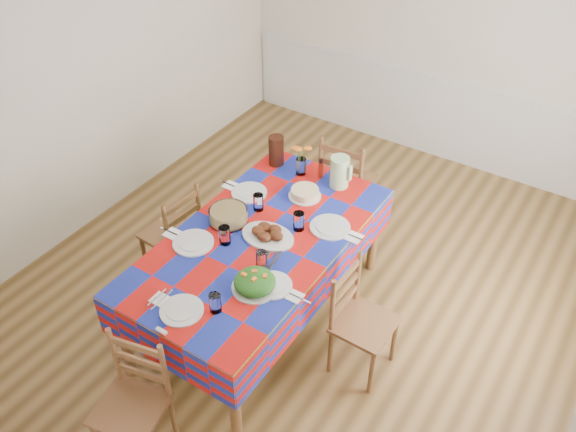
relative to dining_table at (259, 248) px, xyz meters
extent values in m
cube|color=brown|center=(0.13, 0.57, -0.77)|extent=(4.50, 5.00, 0.04)
cube|color=silver|center=(0.13, 3.09, 0.60)|extent=(4.50, 0.04, 2.70)
cube|color=silver|center=(0.13, -1.95, 0.60)|extent=(4.50, 0.04, 2.70)
cube|color=silver|center=(-2.14, 0.57, 0.60)|extent=(0.04, 5.00, 2.70)
cube|color=silver|center=(0.13, 3.04, 0.15)|extent=(4.41, 0.06, 0.04)
cube|color=silver|center=(0.13, 3.05, -0.30)|extent=(4.41, 0.03, 0.90)
cylinder|color=brown|center=(-0.49, -1.00, -0.35)|extent=(0.08, 0.08, 0.80)
cylinder|color=brown|center=(0.49, -1.00, -0.35)|extent=(0.08, 0.08, 0.80)
cylinder|color=brown|center=(-0.49, 1.00, -0.35)|extent=(0.08, 0.08, 0.80)
cylinder|color=brown|center=(0.49, 1.00, -0.35)|extent=(0.08, 0.08, 0.80)
cube|color=brown|center=(0.00, 0.00, 0.07)|extent=(1.12, 2.13, 0.04)
cube|color=red|center=(0.00, 0.00, 0.09)|extent=(1.16, 2.17, 0.01)
cube|color=red|center=(-0.58, 0.00, -0.08)|extent=(0.01, 2.17, 0.34)
cube|color=red|center=(0.58, 0.00, -0.08)|extent=(0.01, 2.17, 0.34)
cube|color=red|center=(0.00, -1.09, -0.08)|extent=(1.16, 0.01, 0.34)
cube|color=red|center=(0.00, 1.09, -0.08)|extent=(1.16, 0.01, 0.34)
cylinder|color=silver|center=(0.00, -0.86, 0.10)|extent=(0.29, 0.29, 0.01)
cylinder|color=silver|center=(0.00, -0.86, 0.11)|extent=(0.20, 0.20, 0.01)
cylinder|color=white|center=(0.18, -0.74, 0.17)|extent=(0.08, 0.08, 0.14)
cube|color=white|center=(-0.19, -0.86, 0.10)|extent=(0.11, 0.11, 0.01)
cube|color=silver|center=(-0.21, -0.86, 0.10)|extent=(0.01, 0.18, 0.00)
cube|color=silver|center=(-0.17, -0.86, 0.10)|extent=(0.01, 0.21, 0.00)
cylinder|color=silver|center=(-0.36, -0.31, 0.10)|extent=(0.30, 0.30, 0.02)
cylinder|color=silver|center=(-0.36, -0.31, 0.12)|extent=(0.21, 0.21, 0.01)
cylinder|color=white|center=(-0.17, -0.18, 0.17)|extent=(0.09, 0.09, 0.15)
cube|color=white|center=(-0.57, -0.31, 0.10)|extent=(0.11, 0.11, 0.01)
cube|color=silver|center=(-0.59, -0.31, 0.10)|extent=(0.19, 0.01, 0.00)
cube|color=silver|center=(-0.54, -0.31, 0.10)|extent=(0.22, 0.01, 0.00)
cylinder|color=silver|center=(-0.38, 0.41, 0.10)|extent=(0.29, 0.29, 0.02)
cylinder|color=silver|center=(-0.38, 0.41, 0.11)|extent=(0.20, 0.20, 0.01)
cylinder|color=white|center=(-0.20, 0.28, 0.17)|extent=(0.08, 0.08, 0.14)
cube|color=white|center=(-0.57, 0.41, 0.10)|extent=(0.11, 0.11, 0.01)
cube|color=silver|center=(-0.59, 0.41, 0.10)|extent=(0.18, 0.01, 0.00)
cube|color=silver|center=(-0.55, 0.41, 0.10)|extent=(0.21, 0.01, 0.00)
cylinder|color=silver|center=(0.36, -0.36, 0.10)|extent=(0.27, 0.27, 0.01)
cylinder|color=silver|center=(0.36, -0.36, 0.11)|extent=(0.19, 0.19, 0.01)
cylinder|color=white|center=(0.19, -0.23, 0.16)|extent=(0.08, 0.08, 0.13)
cube|color=white|center=(0.55, -0.36, 0.10)|extent=(0.10, 0.10, 0.01)
cube|color=silver|center=(0.53, -0.36, 0.10)|extent=(0.17, 0.01, 0.00)
cube|color=silver|center=(0.57, -0.36, 0.10)|extent=(0.20, 0.01, 0.00)
cylinder|color=silver|center=(0.39, 0.39, 0.10)|extent=(0.31, 0.31, 0.02)
cylinder|color=silver|center=(0.39, 0.39, 0.12)|extent=(0.22, 0.22, 0.01)
cylinder|color=white|center=(0.19, 0.25, 0.17)|extent=(0.09, 0.09, 0.15)
cube|color=white|center=(0.59, 0.39, 0.10)|extent=(0.11, 0.11, 0.01)
cube|color=silver|center=(0.57, 0.39, 0.11)|extent=(0.19, 0.01, 0.00)
cube|color=silver|center=(0.61, 0.39, 0.11)|extent=(0.23, 0.01, 0.00)
ellipsoid|color=silver|center=(0.05, 0.04, 0.11)|extent=(0.42, 0.30, 0.02)
ellipsoid|color=black|center=(0.13, 0.04, 0.15)|extent=(0.11, 0.09, 0.06)
ellipsoid|color=black|center=(0.08, 0.09, 0.15)|extent=(0.11, 0.09, 0.06)
ellipsoid|color=black|center=(0.00, 0.08, 0.15)|extent=(0.11, 0.09, 0.06)
ellipsoid|color=black|center=(-0.01, 0.02, 0.15)|extent=(0.11, 0.09, 0.06)
ellipsoid|color=black|center=(0.06, -0.01, 0.15)|extent=(0.11, 0.09, 0.06)
cylinder|color=silver|center=(0.27, -0.43, 0.10)|extent=(0.32, 0.32, 0.01)
ellipsoid|color=#154210|center=(0.27, -0.43, 0.15)|extent=(0.28, 0.28, 0.13)
cube|color=orange|center=(0.21, -0.46, 0.22)|extent=(0.04, 0.03, 0.01)
cube|color=orange|center=(0.25, -0.40, 0.22)|extent=(0.05, 0.04, 0.01)
cube|color=orange|center=(0.30, -0.46, 0.22)|extent=(0.03, 0.04, 0.01)
cube|color=orange|center=(0.34, -0.40, 0.22)|extent=(0.04, 0.05, 0.01)
cylinder|color=white|center=(-0.31, 0.04, 0.15)|extent=(0.30, 0.30, 0.11)
cylinder|color=#F0D77F|center=(-0.31, 0.04, 0.15)|extent=(0.27, 0.27, 0.09)
cylinder|color=silver|center=(0.02, 0.62, 0.10)|extent=(0.26, 0.26, 0.01)
cylinder|color=#E3C68A|center=(0.02, 0.62, 0.14)|extent=(0.22, 0.22, 0.06)
cube|color=black|center=(0.17, -0.14, 0.10)|extent=(0.15, 0.35, 0.01)
cube|color=black|center=(0.23, -0.12, 0.10)|extent=(0.07, 0.36, 0.01)
cylinder|color=white|center=(-0.18, 0.87, 0.17)|extent=(0.09, 0.09, 0.15)
cylinder|color=#397426|center=(-0.20, 0.87, 0.22)|extent=(0.01, 0.01, 0.21)
ellipsoid|color=orange|center=(-0.24, 0.87, 0.33)|extent=(0.07, 0.07, 0.02)
cylinder|color=#397426|center=(-0.16, 0.89, 0.22)|extent=(0.01, 0.01, 0.21)
ellipsoid|color=orange|center=(-0.13, 0.90, 0.35)|extent=(0.07, 0.07, 0.02)
cylinder|color=#397426|center=(-0.18, 0.86, 0.22)|extent=(0.01, 0.01, 0.21)
ellipsoid|color=orange|center=(-0.18, 0.83, 0.37)|extent=(0.07, 0.07, 0.02)
cylinder|color=#B6270E|center=(-0.01, 0.92, 0.18)|extent=(0.04, 0.04, 0.18)
cylinder|color=#B5E09E|center=(0.17, 0.90, 0.23)|extent=(0.16, 0.16, 0.27)
cylinder|color=black|center=(-0.44, 0.89, 0.23)|extent=(0.13, 0.13, 0.26)
cube|color=silver|center=(0.01, -1.06, 0.10)|extent=(0.08, 0.02, 0.02)
cylinder|color=brown|center=(-0.21, -1.29, -0.53)|extent=(0.04, 0.04, 0.45)
cylinder|color=brown|center=(0.14, -1.22, -0.53)|extent=(0.04, 0.04, 0.45)
cube|color=brown|center=(0.00, -1.42, -0.29)|extent=(0.49, 0.48, 0.03)
cylinder|color=brown|center=(-0.21, -1.28, -0.05)|extent=(0.04, 0.04, 0.50)
cylinder|color=brown|center=(0.14, -1.21, -0.05)|extent=(0.04, 0.04, 0.50)
cube|color=brown|center=(-0.04, -1.25, -0.15)|extent=(0.36, 0.10, 0.05)
cube|color=brown|center=(-0.04, -1.25, -0.02)|extent=(0.36, 0.10, 0.05)
cube|color=brown|center=(-0.04, -1.25, 0.11)|extent=(0.36, 0.10, 0.05)
cylinder|color=brown|center=(0.18, 1.62, -0.51)|extent=(0.04, 0.04, 0.49)
cylinder|color=brown|center=(-0.21, 1.59, -0.51)|extent=(0.04, 0.04, 0.49)
cylinder|color=brown|center=(0.21, 1.25, -0.51)|extent=(0.04, 0.04, 0.49)
cylinder|color=brown|center=(-0.18, 1.22, -0.51)|extent=(0.04, 0.04, 0.49)
cube|color=brown|center=(0.00, 1.42, -0.24)|extent=(0.49, 0.47, 0.03)
cylinder|color=brown|center=(0.21, 1.24, 0.01)|extent=(0.04, 0.04, 0.55)
cylinder|color=brown|center=(-0.18, 1.21, 0.01)|extent=(0.04, 0.04, 0.55)
cube|color=brown|center=(0.01, 1.22, -0.10)|extent=(0.39, 0.05, 0.05)
cube|color=brown|center=(0.01, 1.22, 0.05)|extent=(0.39, 0.05, 0.05)
cube|color=brown|center=(0.01, 1.22, 0.19)|extent=(0.39, 0.05, 0.05)
cylinder|color=brown|center=(-1.08, 0.19, -0.52)|extent=(0.04, 0.04, 0.46)
cylinder|color=brown|center=(-1.10, -0.17, -0.52)|extent=(0.04, 0.04, 0.46)
cylinder|color=brown|center=(-0.73, 0.17, -0.52)|extent=(0.04, 0.04, 0.46)
cylinder|color=brown|center=(-0.76, -0.19, -0.52)|extent=(0.04, 0.04, 0.46)
cube|color=brown|center=(-0.92, 0.00, -0.28)|extent=(0.43, 0.45, 0.03)
cylinder|color=brown|center=(-0.72, 0.17, -0.04)|extent=(0.04, 0.04, 0.51)
cylinder|color=brown|center=(-0.75, -0.19, -0.04)|extent=(0.04, 0.04, 0.51)
cube|color=brown|center=(-0.74, -0.01, -0.14)|extent=(0.05, 0.36, 0.05)
cube|color=brown|center=(-0.74, -0.01, -0.01)|extent=(0.05, 0.36, 0.05)
cube|color=brown|center=(-0.74, -0.01, 0.12)|extent=(0.05, 0.36, 0.05)
cylinder|color=brown|center=(1.08, -0.18, -0.53)|extent=(0.04, 0.04, 0.45)
cylinder|color=brown|center=(1.09, 0.17, -0.53)|extent=(0.04, 0.04, 0.45)
cylinder|color=brown|center=(0.74, -0.17, -0.53)|extent=(0.04, 0.04, 0.45)
cylinder|color=brown|center=(0.75, 0.18, -0.53)|extent=(0.04, 0.04, 0.45)
cube|color=brown|center=(0.92, 0.00, -0.29)|extent=(0.41, 0.43, 0.03)
cylinder|color=brown|center=(0.73, -0.17, -0.06)|extent=(0.04, 0.04, 0.50)
cylinder|color=brown|center=(0.74, 0.18, -0.06)|extent=(0.04, 0.04, 0.50)
cube|color=brown|center=(0.74, 0.00, -0.15)|extent=(0.03, 0.36, 0.05)
cube|color=brown|center=(0.74, 0.00, -0.03)|extent=(0.03, 0.36, 0.05)
cube|color=brown|center=(0.74, 0.00, 0.10)|extent=(0.03, 0.36, 0.05)
camera|label=1|loc=(2.03, -2.73, 3.05)|focal=38.00mm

